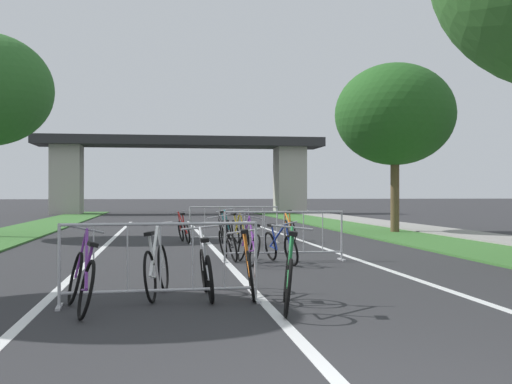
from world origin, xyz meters
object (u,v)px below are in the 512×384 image
at_px(bicycle_teal_4, 227,229).
at_px(bicycle_orange_1, 249,269).
at_px(bicycle_silver_9, 206,272).
at_px(bicycle_orange_11, 289,229).
at_px(crowd_barrier_third, 234,225).
at_px(crowd_barrier_nearest, 160,263).
at_px(bicycle_blue_8, 280,246).
at_px(bicycle_green_6, 288,278).
at_px(tree_right_cypress_far, 395,115).
at_px(crowd_barrier_second, 284,236).
at_px(bicycle_black_7, 227,243).
at_px(bicycle_red_3, 184,231).
at_px(bicycle_purple_0, 249,246).
at_px(bicycle_purple_10, 81,280).
at_px(bicycle_yellow_2, 240,231).
at_px(bicycle_white_5, 157,269).

bearing_deg(bicycle_teal_4, bicycle_orange_1, -80.81).
bearing_deg(bicycle_silver_9, bicycle_orange_11, 71.74).
distance_m(crowd_barrier_third, bicycle_teal_4, 0.57).
bearing_deg(bicycle_teal_4, crowd_barrier_nearest, -87.25).
xyz_separation_m(crowd_barrier_third, bicycle_blue_8, (0.34, -5.29, -0.18)).
bearing_deg(bicycle_green_6, bicycle_silver_9, 142.41).
height_order(tree_right_cypress_far, bicycle_teal_4, tree_right_cypress_far).
height_order(tree_right_cypress_far, bicycle_orange_1, tree_right_cypress_far).
relative_size(crowd_barrier_second, bicycle_black_7, 1.57).
height_order(bicycle_red_3, bicycle_silver_9, bicycle_silver_9).
xyz_separation_m(bicycle_blue_8, bicycle_orange_11, (1.38, 5.86, 0.02)).
bearing_deg(crowd_barrier_nearest, crowd_barrier_second, 62.36).
bearing_deg(crowd_barrier_nearest, crowd_barrier_third, 78.15).
height_order(bicycle_teal_4, bicycle_black_7, bicycle_teal_4).
distance_m(crowd_barrier_nearest, bicycle_purple_0, 4.78).
height_order(crowd_barrier_nearest, bicycle_purple_10, crowd_barrier_nearest).
distance_m(tree_right_cypress_far, bicycle_purple_10, 17.09).
bearing_deg(bicycle_orange_1, bicycle_orange_11, 81.34).
height_order(crowd_barrier_second, bicycle_purple_0, crowd_barrier_second).
relative_size(bicycle_black_7, bicycle_silver_9, 1.01).
xyz_separation_m(crowd_barrier_third, bicycle_purple_10, (-2.98, -10.13, -0.14)).
distance_m(crowd_barrier_second, bicycle_orange_11, 5.58).
distance_m(bicycle_yellow_2, bicycle_blue_8, 4.71).
bearing_deg(bicycle_orange_11, bicycle_yellow_2, -144.14).
bearing_deg(bicycle_teal_4, bicycle_white_5, -88.19).
bearing_deg(bicycle_orange_11, bicycle_silver_9, -107.39).
bearing_deg(bicycle_orange_11, bicycle_blue_8, -102.95).
relative_size(tree_right_cypress_far, crowd_barrier_nearest, 2.35).
height_order(bicycle_white_5, bicycle_green_6, same).
relative_size(crowd_barrier_nearest, bicycle_white_5, 1.53).
distance_m(bicycle_yellow_2, bicycle_red_3, 1.81).
bearing_deg(bicycle_white_5, bicycle_red_3, 95.55).
xyz_separation_m(tree_right_cypress_far, crowd_barrier_third, (-6.19, -3.77, -3.70)).
height_order(bicycle_teal_4, bicycle_orange_11, bicycle_teal_4).
relative_size(bicycle_red_3, bicycle_purple_10, 0.90).
bearing_deg(bicycle_orange_1, bicycle_purple_10, -152.42).
distance_m(crowd_barrier_second, bicycle_white_5, 5.00).
bearing_deg(bicycle_white_5, crowd_barrier_third, 86.78).
bearing_deg(bicycle_red_3, crowd_barrier_second, -78.95).
relative_size(bicycle_orange_1, bicycle_white_5, 0.98).
distance_m(tree_right_cypress_far, bicycle_white_5, 15.82).
bearing_deg(bicycle_orange_1, bicycle_blue_8, 79.42).
xyz_separation_m(crowd_barrier_third, bicycle_white_5, (-2.10, -9.14, -0.14)).
bearing_deg(bicycle_green_6, bicycle_blue_8, 91.00).
relative_size(bicycle_yellow_2, bicycle_red_3, 1.05).
relative_size(bicycle_white_5, bicycle_purple_10, 0.96).
distance_m(crowd_barrier_second, bicycle_teal_4, 5.44).
xyz_separation_m(bicycle_orange_1, bicycle_red_3, (-0.57, 9.70, -0.04)).
bearing_deg(bicycle_orange_11, bicycle_purple_0, -108.68).
distance_m(tree_right_cypress_far, crowd_barrier_third, 8.14).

